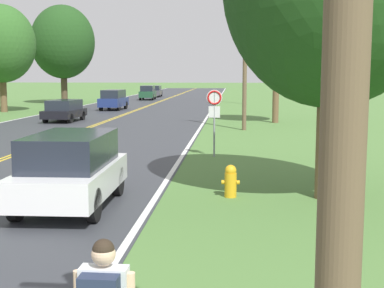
% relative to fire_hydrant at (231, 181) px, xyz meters
% --- Properties ---
extents(fire_hydrant, '(0.47, 0.31, 0.85)m').
position_rel_fire_hydrant_xyz_m(fire_hydrant, '(0.00, 0.00, 0.00)').
color(fire_hydrant, gold).
rests_on(fire_hydrant, ground).
extents(traffic_sign, '(0.60, 0.10, 2.60)m').
position_rel_fire_hydrant_xyz_m(traffic_sign, '(-0.69, 6.85, 1.53)').
color(traffic_sign, gray).
rests_on(traffic_sign, ground).
extents(utility_pole_midground, '(1.80, 0.24, 8.42)m').
position_rel_fire_hydrant_xyz_m(utility_pole_midground, '(0.65, 17.03, 3.93)').
color(utility_pole_midground, brown).
rests_on(utility_pole_midground, ground).
extents(utility_pole_far, '(1.80, 0.24, 9.73)m').
position_rel_fire_hydrant_xyz_m(utility_pole_far, '(1.09, 45.01, 4.59)').
color(utility_pole_far, brown).
rests_on(utility_pole_far, ground).
extents(tree_left_verge, '(5.67, 5.67, 8.99)m').
position_rel_fire_hydrant_xyz_m(tree_left_verge, '(-19.45, 30.29, 5.28)').
color(tree_left_verge, brown).
rests_on(tree_left_verge, ground).
extents(tree_mid_treeline, '(4.16, 4.16, 7.97)m').
position_rel_fire_hydrant_xyz_m(tree_mid_treeline, '(2.80, 21.89, 5.12)').
color(tree_mid_treeline, brown).
rests_on(tree_mid_treeline, ground).
extents(tree_far_back, '(6.83, 6.83, 10.57)m').
position_rel_fire_hydrant_xyz_m(tree_far_back, '(-18.44, 43.52, 6.19)').
color(tree_far_back, '#473828').
rests_on(tree_far_back, ground).
extents(car_white_suv_approaching, '(1.99, 4.25, 1.79)m').
position_rel_fire_hydrant_xyz_m(car_white_suv_approaching, '(-3.81, -1.37, 0.52)').
color(car_white_suv_approaching, black).
rests_on(car_white_suv_approaching, ground).
extents(car_black_hatchback_mid_far, '(2.07, 4.04, 1.46)m').
position_rel_fire_hydrant_xyz_m(car_black_hatchback_mid_far, '(-11.40, 21.64, 0.35)').
color(car_black_hatchback_mid_far, black).
rests_on(car_black_hatchback_mid_far, ground).
extents(car_dark_blue_suv_receding, '(1.96, 4.24, 1.80)m').
position_rel_fire_hydrant_xyz_m(car_dark_blue_suv_receding, '(-10.75, 33.65, 0.52)').
color(car_dark_blue_suv_receding, black).
rests_on(car_dark_blue_suv_receding, ground).
extents(car_dark_green_suv_distant, '(1.88, 4.19, 1.77)m').
position_rel_fire_hydrant_xyz_m(car_dark_green_suv_distant, '(-10.73, 52.70, 0.51)').
color(car_dark_green_suv_distant, black).
rests_on(car_dark_green_suv_distant, ground).
extents(car_dark_grey_van_horizon, '(1.91, 4.83, 1.59)m').
position_rel_fire_hydrant_xyz_m(car_dark_grey_van_horizon, '(-11.14, 61.45, 0.41)').
color(car_dark_grey_van_horizon, black).
rests_on(car_dark_grey_van_horizon, ground).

